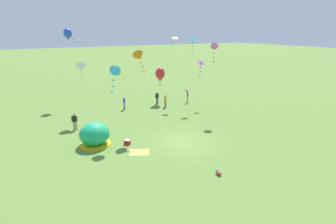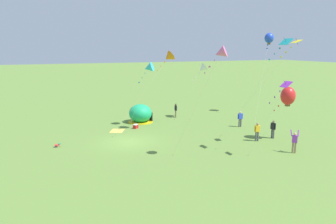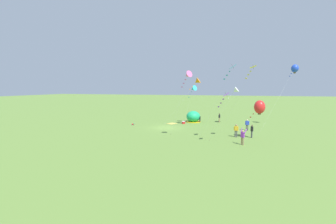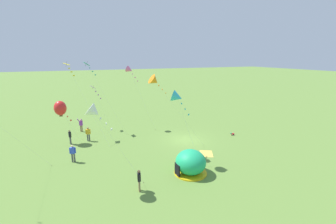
{
  "view_description": "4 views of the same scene",
  "coord_description": "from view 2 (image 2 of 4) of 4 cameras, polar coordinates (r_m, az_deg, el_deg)",
  "views": [
    {
      "loc": [
        -12.15,
        -18.98,
        9.99
      ],
      "look_at": [
        -0.66,
        1.54,
        2.61
      ],
      "focal_mm": 28.0,
      "sensor_mm": 36.0,
      "label": 1
    },
    {
      "loc": [
        27.93,
        -7.65,
        8.51
      ],
      "look_at": [
        0.58,
        3.58,
        2.62
      ],
      "focal_mm": 35.0,
      "sensor_mm": 36.0,
      "label": 2
    },
    {
      "loc": [
        34.77,
        10.16,
        6.61
      ],
      "look_at": [
        2.82,
        1.19,
        2.92
      ],
      "focal_mm": 24.0,
      "sensor_mm": 36.0,
      "label": 3
    },
    {
      "loc": [
        -22.7,
        12.01,
        9.87
      ],
      "look_at": [
        0.8,
        2.09,
        3.49
      ],
      "focal_mm": 24.0,
      "sensor_mm": 36.0,
      "label": 4
    }
  ],
  "objects": [
    {
      "name": "kite_white",
      "position": [
        39.09,
        6.01,
        7.53
      ],
      "size": [
        1.38,
        4.03,
        6.67
      ],
      "color": "silver",
      "rests_on": "ground"
    },
    {
      "name": "kite_blue",
      "position": [
        43.69,
        17.2,
        12.19
      ],
      "size": [
        5.52,
        5.93,
        10.23
      ],
      "color": "silver",
      "rests_on": "ground"
    },
    {
      "name": "kite_yellow",
      "position": [
        29.46,
        20.8,
        10.62
      ],
      "size": [
        5.67,
        4.08,
        9.28
      ],
      "color": "silver",
      "rests_on": "ground"
    },
    {
      "name": "person_flying_kite",
      "position": [
        28.58,
        21.17,
        -4.76
      ],
      "size": [
        0.67,
        0.72,
        1.89
      ],
      "color": "#8C7251",
      "rests_on": "ground"
    },
    {
      "name": "cooler_box",
      "position": [
        34.99,
        -5.65,
        -2.5
      ],
      "size": [
        0.62,
        0.64,
        0.44
      ],
      "color": "red",
      "rests_on": "ground"
    },
    {
      "name": "person_with_toddler",
      "position": [
        36.16,
        12.46,
        -1.05
      ],
      "size": [
        0.3,
        0.58,
        1.72
      ],
      "color": "#4C4C51",
      "rests_on": "ground"
    },
    {
      "name": "toddler_crawling",
      "position": [
        29.97,
        -18.66,
        -5.49
      ],
      "size": [
        0.31,
        0.55,
        0.32
      ],
      "color": "red",
      "rests_on": "ground"
    },
    {
      "name": "kite_orange",
      "position": [
        32.48,
        0.08,
        9.51
      ],
      "size": [
        1.09,
        6.41,
        8.17
      ],
      "color": "silver",
      "rests_on": "ground"
    },
    {
      "name": "kite_pink",
      "position": [
        24.24,
        9.07,
        10.09
      ],
      "size": [
        2.93,
        3.44,
        8.63
      ],
      "color": "silver",
      "rests_on": "ground"
    },
    {
      "name": "kite_cyan",
      "position": [
        34.87,
        -3.42,
        7.66
      ],
      "size": [
        1.98,
        2.63,
        6.98
      ],
      "color": "silver",
      "rests_on": "ground"
    },
    {
      "name": "popup_tent",
      "position": [
        37.61,
        -4.82,
        -0.3
      ],
      "size": [
        2.81,
        2.81,
        2.1
      ],
      "color": "#1EAD6B",
      "rests_on": "ground"
    },
    {
      "name": "person_far_back",
      "position": [
        40.06,
        1.36,
        0.4
      ],
      "size": [
        0.58,
        0.31,
        1.72
      ],
      "color": "#8C7251",
      "rests_on": "ground"
    },
    {
      "name": "picnic_blanket",
      "position": [
        34.25,
        -8.83,
        -3.25
      ],
      "size": [
        2.1,
        1.92,
        0.01
      ],
      "primitive_type": "cube",
      "rotation": [
        0.0,
        0.0,
        -0.46
      ],
      "color": "gold",
      "rests_on": "ground"
    },
    {
      "name": "ground_plane",
      "position": [
        30.18,
        -6.76,
        -5.2
      ],
      "size": [
        300.0,
        300.0,
        0.0
      ],
      "primitive_type": "plane",
      "color": "olive"
    },
    {
      "name": "person_strolling",
      "position": [
        31.09,
        15.28,
        -3.19
      ],
      "size": [
        0.3,
        0.58,
        1.72
      ],
      "color": "#4C4C51",
      "rests_on": "ground"
    },
    {
      "name": "kite_red",
      "position": [
        31.71,
        20.16,
        2.64
      ],
      "size": [
        1.75,
        2.52,
        4.98
      ],
      "color": "silver",
      "rests_on": "ground"
    },
    {
      "name": "kite_purple",
      "position": [
        25.87,
        19.35,
        3.87
      ],
      "size": [
        2.03,
        2.21,
        6.07
      ],
      "color": "silver",
      "rests_on": "ground"
    },
    {
      "name": "person_watching_sky",
      "position": [
        32.48,
        17.82,
        -2.72
      ],
      "size": [
        0.58,
        0.31,
        1.72
      ],
      "color": "#4C4C51",
      "rests_on": "ground"
    },
    {
      "name": "kite_teal",
      "position": [
        26.84,
        19.3,
        10.78
      ],
      "size": [
        3.5,
        4.46,
        9.22
      ],
      "color": "silver",
      "rests_on": "ground"
    }
  ]
}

